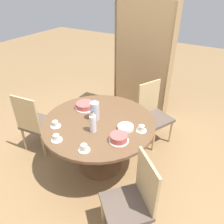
# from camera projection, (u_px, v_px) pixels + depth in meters

# --- Properties ---
(ground_plane) EXTENTS (14.00, 14.00, 0.00)m
(ground_plane) POSITION_uv_depth(u_px,v_px,m) (100.00, 164.00, 3.08)
(ground_plane) COLOR #937047
(dining_table) EXTENTS (1.39, 1.39, 0.73)m
(dining_table) POSITION_uv_depth(u_px,v_px,m) (99.00, 131.00, 2.77)
(dining_table) COLOR brown
(dining_table) RESTS_ON ground_plane
(chair_a) EXTENTS (0.47, 0.47, 0.94)m
(chair_a) POSITION_uv_depth(u_px,v_px,m) (35.00, 122.00, 3.11)
(chair_a) COLOR tan
(chair_a) RESTS_ON ground_plane
(chair_b) EXTENTS (0.59, 0.59, 0.94)m
(chair_b) POSITION_uv_depth(u_px,v_px,m) (133.00, 200.00, 2.04)
(chair_b) COLOR tan
(chair_b) RESTS_ON ground_plane
(chair_c) EXTENTS (0.56, 0.56, 0.94)m
(chair_c) POSITION_uv_depth(u_px,v_px,m) (153.00, 112.00, 3.33)
(chair_c) COLOR tan
(chair_c) RESTS_ON ground_plane
(bookshelf) EXTENTS (0.99, 0.28, 1.97)m
(bookshelf) POSITION_uv_depth(u_px,v_px,m) (142.00, 65.00, 3.80)
(bookshelf) COLOR tan
(bookshelf) RESTS_ON ground_plane
(coffee_pot) EXTENTS (0.11, 0.11, 0.27)m
(coffee_pot) POSITION_uv_depth(u_px,v_px,m) (95.00, 110.00, 2.67)
(coffee_pot) COLOR silver
(coffee_pot) RESTS_ON dining_table
(water_bottle) EXTENTS (0.08, 0.08, 0.28)m
(water_bottle) POSITION_uv_depth(u_px,v_px,m) (93.00, 123.00, 2.46)
(water_bottle) COLOR silver
(water_bottle) RESTS_ON dining_table
(cake_main) EXTENTS (0.26, 0.26, 0.08)m
(cake_main) POSITION_uv_depth(u_px,v_px,m) (85.00, 106.00, 2.93)
(cake_main) COLOR white
(cake_main) RESTS_ON dining_table
(cake_second) EXTENTS (0.22, 0.22, 0.08)m
(cake_second) POSITION_uv_depth(u_px,v_px,m) (119.00, 138.00, 2.35)
(cake_second) COLOR white
(cake_second) RESTS_ON dining_table
(cup_a) EXTENTS (0.12, 0.12, 0.07)m
(cup_a) POSITION_uv_depth(u_px,v_px,m) (55.00, 124.00, 2.59)
(cup_a) COLOR white
(cup_a) RESTS_ON dining_table
(cup_b) EXTENTS (0.12, 0.12, 0.07)m
(cup_b) POSITION_uv_depth(u_px,v_px,m) (84.00, 148.00, 2.23)
(cup_b) COLOR white
(cup_b) RESTS_ON dining_table
(cup_c) EXTENTS (0.12, 0.12, 0.07)m
(cup_c) POSITION_uv_depth(u_px,v_px,m) (56.00, 138.00, 2.37)
(cup_c) COLOR white
(cup_c) RESTS_ON dining_table
(cup_d) EXTENTS (0.12, 0.12, 0.07)m
(cup_d) POSITION_uv_depth(u_px,v_px,m) (141.00, 129.00, 2.51)
(cup_d) COLOR white
(cup_d) RESTS_ON dining_table
(plate_stack) EXTENTS (0.19, 0.19, 0.04)m
(plate_stack) POSITION_uv_depth(u_px,v_px,m) (126.00, 127.00, 2.55)
(plate_stack) COLOR white
(plate_stack) RESTS_ON dining_table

